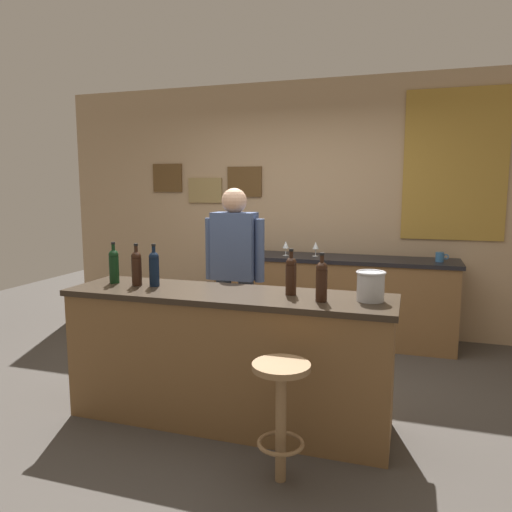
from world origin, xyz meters
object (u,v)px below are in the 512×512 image
(wine_bottle_b, at_px, (137,267))
(wine_glass_b, at_px, (246,244))
(wine_glass_c, at_px, (286,245))
(ice_bucket, at_px, (371,285))
(wine_bottle_e, at_px, (322,280))
(bar_stool, at_px, (281,402))
(wine_bottle_a, at_px, (114,265))
(wine_bottle_d, at_px, (291,274))
(wine_bottle_c, at_px, (154,267))
(bartender, at_px, (235,270))
(coffee_mug, at_px, (440,257))
(wine_glass_a, at_px, (234,242))
(wine_glass_d, at_px, (316,246))

(wine_bottle_b, bearing_deg, wine_glass_b, 85.56)
(wine_glass_c, bearing_deg, ice_bucket, -62.00)
(wine_bottle_e, relative_size, wine_glass_c, 1.97)
(bar_stool, height_order, wine_bottle_a, wine_bottle_a)
(bar_stool, xyz_separation_m, wine_glass_c, (-0.63, 2.57, 0.55))
(wine_bottle_d, relative_size, wine_glass_c, 1.97)
(wine_bottle_c, distance_m, wine_glass_b, 1.97)
(bar_stool, distance_m, wine_bottle_a, 1.68)
(bartender, xyz_separation_m, coffee_mug, (1.68, 1.27, 0.01))
(wine_bottle_c, relative_size, ice_bucket, 1.63)
(wine_bottle_c, height_order, coffee_mug, wine_bottle_c)
(wine_glass_a, xyz_separation_m, wine_glass_b, (0.17, -0.08, 0.00))
(bar_stool, xyz_separation_m, wine_bottle_a, (-1.45, 0.62, 0.60))
(wine_bottle_d, xyz_separation_m, wine_glass_c, (-0.53, 1.94, -0.05))
(ice_bucket, xyz_separation_m, wine_glass_a, (-1.66, 2.05, -0.01))
(ice_bucket, distance_m, coffee_mug, 2.06)
(coffee_mug, bearing_deg, ice_bucket, -104.42)
(bar_stool, height_order, wine_glass_c, wine_glass_c)
(wine_bottle_a, height_order, wine_glass_c, wine_bottle_a)
(bartender, relative_size, wine_glass_a, 10.45)
(wine_bottle_a, bearing_deg, coffee_mug, 39.90)
(bartender, bearing_deg, wine_bottle_a, -133.94)
(bar_stool, height_order, wine_bottle_b, wine_bottle_b)
(wine_glass_a, bearing_deg, wine_glass_d, -2.97)
(bartender, xyz_separation_m, wine_bottle_a, (-0.69, -0.71, 0.12))
(wine_bottle_b, relative_size, wine_glass_a, 1.97)
(bartender, bearing_deg, wine_glass_a, 110.37)
(wine_bottle_b, relative_size, wine_glass_d, 1.97)
(wine_bottle_d, bearing_deg, wine_bottle_b, -177.77)
(wine_bottle_a, distance_m, ice_bucket, 1.86)
(wine_glass_d, bearing_deg, wine_bottle_b, -114.55)
(wine_bottle_d, xyz_separation_m, wine_glass_d, (-0.21, 1.98, -0.05))
(bar_stool, height_order, wine_glass_b, wine_glass_b)
(wine_bottle_c, xyz_separation_m, wine_glass_b, (0.02, 1.97, -0.05))
(wine_glass_a, bearing_deg, coffee_mug, -1.53)
(bartender, relative_size, wine_bottle_d, 5.29)
(wine_bottle_e, bearing_deg, bartender, 136.68)
(wine_bottle_d, distance_m, coffee_mug, 2.22)
(bartender, distance_m, wine_glass_a, 1.42)
(wine_bottle_b, height_order, ice_bucket, wine_bottle_b)
(coffee_mug, bearing_deg, wine_bottle_c, -135.45)
(wine_bottle_b, xyz_separation_m, wine_bottle_d, (1.13, 0.04, 0.00))
(bartender, xyz_separation_m, wine_bottle_c, (-0.34, -0.73, 0.12))
(wine_bottle_c, distance_m, wine_glass_a, 2.06)
(wine_glass_b, relative_size, wine_glass_c, 1.00)
(wine_bottle_a, relative_size, wine_glass_c, 1.97)
(ice_bucket, distance_m, wine_glass_a, 2.64)
(bar_stool, relative_size, wine_bottle_c, 2.22)
(bartender, distance_m, ice_bucket, 1.38)
(wine_bottle_c, distance_m, wine_bottle_e, 1.23)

